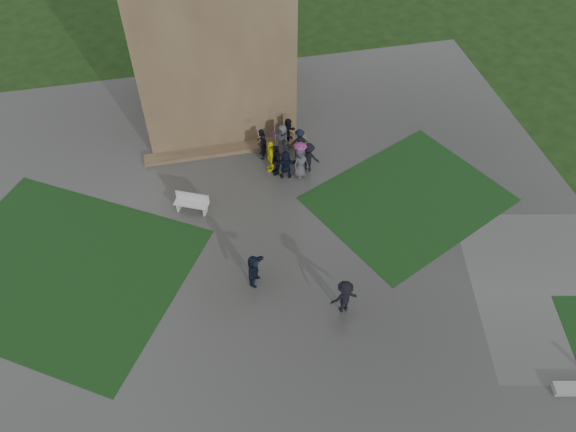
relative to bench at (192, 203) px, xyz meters
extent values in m
plane|color=black|center=(2.27, -6.54, -0.53)|extent=(120.00, 120.00, 0.00)
cube|color=#363633|center=(2.27, -4.54, -0.52)|extent=(34.00, 34.00, 0.02)
cube|color=black|center=(-6.23, -2.54, -0.50)|extent=(14.10, 13.46, 0.01)
cube|color=black|center=(10.77, -1.54, -0.50)|extent=(11.12, 10.15, 0.01)
cube|color=brown|center=(2.27, 4.06, -0.40)|extent=(9.00, 0.80, 0.22)
cube|color=silver|center=(-0.03, -0.07, -0.01)|extent=(1.76, 1.18, 0.07)
cube|color=silver|center=(-0.65, 0.22, -0.27)|extent=(0.27, 0.45, 0.48)
cube|color=silver|center=(0.59, -0.36, -0.27)|extent=(0.27, 0.45, 0.48)
cube|color=silver|center=(0.07, 0.16, 0.25)|extent=(1.57, 0.76, 0.45)
imported|color=black|center=(6.06, 2.31, 0.29)|extent=(0.86, 0.66, 1.60)
imported|color=black|center=(6.18, 3.23, 0.22)|extent=(0.96, 0.52, 1.45)
imported|color=black|center=(5.69, 3.70, 0.44)|extent=(1.05, 0.98, 1.89)
imported|color=#434449|center=(5.22, 3.22, 0.45)|extent=(1.03, 1.14, 1.93)
imported|color=black|center=(4.13, 3.59, 0.24)|extent=(0.76, 0.84, 1.50)
imported|color=black|center=(4.12, 3.12, 0.24)|extent=(0.50, 0.63, 1.50)
imported|color=yellow|center=(4.39, 2.09, 0.43)|extent=(0.81, 1.19, 1.88)
imported|color=black|center=(4.60, 1.79, 0.41)|extent=(0.71, 1.13, 1.84)
imported|color=black|center=(5.02, 1.38, 0.33)|extent=(1.61, 0.76, 1.67)
imported|color=#434449|center=(5.77, 1.31, 0.42)|extent=(1.10, 1.02, 1.86)
imported|color=black|center=(6.28, 1.64, 0.38)|extent=(1.28, 0.98, 1.77)
imported|color=#CB53AC|center=(5.77, 1.31, 1.40)|extent=(0.65, 0.65, 0.57)
imported|color=#66399D|center=(4.60, 1.79, 1.73)|extent=(1.09, 1.09, 1.00)
imported|color=black|center=(5.22, 3.22, 1.68)|extent=(1.08, 1.08, 0.99)
imported|color=black|center=(2.25, -4.99, 0.35)|extent=(1.23, 1.68, 1.72)
imported|color=black|center=(5.72, -7.18, 0.40)|extent=(1.23, 0.73, 1.82)
camera|label=1|loc=(0.63, -19.69, 19.91)|focal=35.00mm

